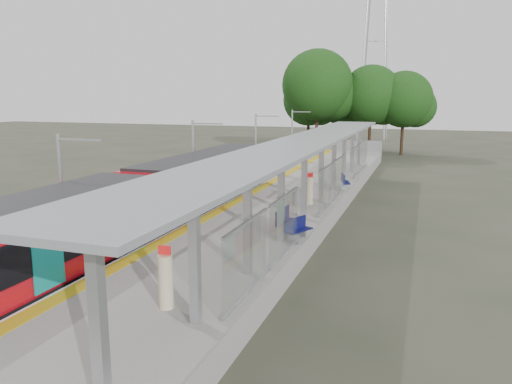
% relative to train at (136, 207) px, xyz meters
% --- Properties ---
extents(ground, '(200.00, 200.00, 0.00)m').
position_rel_train_xyz_m(ground, '(4.50, -9.52, -2.05)').
color(ground, '#474438').
rests_on(ground, ground).
extents(trackbed, '(3.00, 70.00, 0.24)m').
position_rel_train_xyz_m(trackbed, '(-0.00, 10.48, -1.93)').
color(trackbed, '#59544C').
rests_on(trackbed, ground).
extents(platform, '(6.00, 50.00, 1.00)m').
position_rel_train_xyz_m(platform, '(4.50, 10.48, -1.55)').
color(platform, gray).
rests_on(platform, ground).
extents(tactile_strip, '(0.60, 50.00, 0.02)m').
position_rel_train_xyz_m(tactile_strip, '(1.95, 10.48, -1.04)').
color(tactile_strip, gold).
rests_on(tactile_strip, platform).
extents(end_fence, '(6.00, 0.10, 1.20)m').
position_rel_train_xyz_m(end_fence, '(4.50, 35.43, -0.45)').
color(end_fence, '#9EA0A5').
rests_on(end_fence, platform).
extents(train, '(2.74, 27.60, 3.62)m').
position_rel_train_xyz_m(train, '(0.00, 0.00, 0.00)').
color(train, black).
rests_on(train, ground).
extents(canopy, '(3.27, 38.00, 3.66)m').
position_rel_train_xyz_m(canopy, '(6.11, 6.67, 2.15)').
color(canopy, '#9EA0A5').
rests_on(canopy, platform).
extents(pylon, '(8.00, 4.00, 38.00)m').
position_rel_train_xyz_m(pylon, '(3.50, 63.48, 16.95)').
color(pylon, '#9EA0A5').
rests_on(pylon, ground).
extents(tree_cluster, '(18.06, 13.16, 12.23)m').
position_rel_train_xyz_m(tree_cluster, '(2.40, 42.12, 4.96)').
color(tree_cluster, '#382316').
rests_on(tree_cluster, ground).
extents(catenary_masts, '(2.08, 48.16, 5.40)m').
position_rel_train_xyz_m(catenary_masts, '(-1.72, 9.48, 0.86)').
color(catenary_masts, '#9EA0A5').
rests_on(catenary_masts, ground).
extents(bench_near, '(0.96, 1.42, 0.94)m').
position_rel_train_xyz_m(bench_near, '(7.12, 0.80, -0.56)').
color(bench_near, '#101353').
rests_on(bench_near, platform).
extents(bench_mid, '(0.60, 1.64, 1.10)m').
position_rel_train_xyz_m(bench_mid, '(6.35, 1.64, -0.47)').
color(bench_mid, '#101353').
rests_on(bench_mid, platform).
extents(bench_far, '(0.83, 1.47, 0.96)m').
position_rel_train_xyz_m(bench_far, '(7.12, 13.07, -0.55)').
color(bench_far, '#101353').
rests_on(bench_far, platform).
extents(info_pillar_near, '(0.41, 0.41, 1.82)m').
position_rel_train_xyz_m(info_pillar_near, '(5.30, -6.94, -0.26)').
color(info_pillar_near, beige).
rests_on(info_pillar_near, platform).
extents(info_pillar_far, '(0.40, 0.40, 1.76)m').
position_rel_train_xyz_m(info_pillar_far, '(6.02, 7.79, -0.29)').
color(info_pillar_far, beige).
rests_on(info_pillar_far, platform).
extents(litter_bin, '(0.59, 0.59, 0.97)m').
position_rel_train_xyz_m(litter_bin, '(5.46, 7.26, -0.57)').
color(litter_bin, '#9EA0A5').
rests_on(litter_bin, platform).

